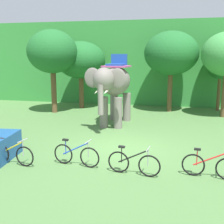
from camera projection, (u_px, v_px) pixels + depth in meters
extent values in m
plane|color=#4C753D|center=(122.00, 149.00, 11.36)|extent=(80.00, 80.00, 0.00)
cube|color=#338438|center=(151.00, 63.00, 23.53)|extent=(36.00, 6.00, 6.23)
cylinder|color=brown|center=(54.00, 92.00, 18.45)|extent=(0.35, 0.35, 2.71)
ellipsoid|color=#1E6028|center=(52.00, 51.00, 17.94)|extent=(3.18, 3.18, 2.75)
cylinder|color=brown|center=(81.00, 92.00, 20.09)|extent=(0.34, 0.34, 2.24)
ellipsoid|color=#1E6028|center=(81.00, 60.00, 19.64)|extent=(3.43, 3.43, 2.56)
cylinder|color=brown|center=(170.00, 92.00, 18.83)|extent=(0.31, 0.31, 2.57)
ellipsoid|color=#1E6028|center=(171.00, 53.00, 18.32)|extent=(3.52, 3.52, 2.84)
cylinder|color=brown|center=(218.00, 94.00, 19.07)|extent=(0.22, 0.22, 2.29)
ellipsoid|color=#1E6028|center=(221.00, 58.00, 18.60)|extent=(2.09, 2.09, 2.81)
ellipsoid|color=slate|center=(116.00, 81.00, 15.14)|extent=(1.65, 3.01, 1.50)
cylinder|color=slate|center=(118.00, 113.00, 14.49)|extent=(0.44, 0.44, 1.60)
cylinder|color=slate|center=(104.00, 112.00, 14.72)|extent=(0.44, 0.44, 1.60)
cylinder|color=slate|center=(127.00, 107.00, 16.17)|extent=(0.44, 0.44, 1.60)
cylinder|color=slate|center=(114.00, 106.00, 16.40)|extent=(0.44, 0.44, 1.60)
ellipsoid|color=slate|center=(104.00, 79.00, 13.22)|extent=(1.09, 1.18, 1.10)
ellipsoid|color=slate|center=(117.00, 78.00, 13.17)|extent=(0.85, 0.23, 0.96)
ellipsoid|color=slate|center=(93.00, 78.00, 13.53)|extent=(0.85, 0.23, 0.96)
cylinder|color=slate|center=(101.00, 100.00, 12.97)|extent=(0.26, 0.26, 1.40)
cone|color=beige|center=(105.00, 92.00, 12.89)|extent=(0.17, 0.57, 0.21)
cone|color=beige|center=(96.00, 92.00, 13.02)|extent=(0.17, 0.57, 0.21)
cube|color=#BF4C8C|center=(117.00, 66.00, 15.08)|extent=(1.44, 1.41, 0.08)
cube|color=#1E4799|center=(117.00, 65.00, 15.06)|extent=(0.99, 1.18, 0.10)
cube|color=#1E4799|center=(119.00, 59.00, 15.47)|extent=(0.91, 0.18, 0.56)
cylinder|color=slate|center=(123.00, 87.00, 16.56)|extent=(0.08, 0.08, 0.90)
torus|color=black|center=(1.00, 153.00, 9.86)|extent=(0.71, 0.14, 0.71)
torus|color=black|center=(25.00, 156.00, 9.52)|extent=(0.71, 0.14, 0.71)
cylinder|color=yellow|center=(11.00, 148.00, 9.65)|extent=(0.97, 0.17, 0.54)
cylinder|color=yellow|center=(3.00, 146.00, 9.77)|extent=(0.03, 0.03, 0.52)
cube|color=black|center=(2.00, 139.00, 9.72)|extent=(0.21, 0.13, 0.06)
cylinder|color=#9E9EA3|center=(23.00, 148.00, 9.49)|extent=(0.03, 0.03, 0.55)
cylinder|color=#9E9EA3|center=(22.00, 141.00, 9.43)|extent=(0.10, 0.52, 0.03)
torus|color=black|center=(63.00, 154.00, 9.76)|extent=(0.71, 0.15, 0.71)
torus|color=black|center=(90.00, 157.00, 9.42)|extent=(0.71, 0.15, 0.71)
cylinder|color=blue|center=(75.00, 149.00, 9.55)|extent=(0.97, 0.18, 0.54)
cylinder|color=blue|center=(66.00, 147.00, 9.67)|extent=(0.03, 0.03, 0.52)
cube|color=black|center=(65.00, 140.00, 9.62)|extent=(0.21, 0.13, 0.06)
cylinder|color=#9E9EA3|center=(88.00, 149.00, 9.38)|extent=(0.03, 0.03, 0.55)
cylinder|color=#9E9EA3|center=(88.00, 142.00, 9.33)|extent=(0.10, 0.52, 0.03)
torus|color=black|center=(119.00, 162.00, 9.02)|extent=(0.71, 0.14, 0.71)
torus|color=black|center=(149.00, 166.00, 8.69)|extent=(0.71, 0.14, 0.71)
cylinder|color=black|center=(133.00, 156.00, 8.82)|extent=(0.97, 0.17, 0.54)
cylinder|color=black|center=(122.00, 155.00, 8.94)|extent=(0.03, 0.03, 0.52)
cube|color=black|center=(122.00, 147.00, 8.89)|extent=(0.21, 0.13, 0.06)
cylinder|color=#9E9EA3|center=(148.00, 157.00, 8.65)|extent=(0.03, 0.03, 0.55)
cylinder|color=#9E9EA3|center=(148.00, 149.00, 8.60)|extent=(0.10, 0.52, 0.03)
torus|color=black|center=(193.00, 165.00, 8.79)|extent=(0.71, 0.13, 0.71)
cylinder|color=red|center=(210.00, 159.00, 8.59)|extent=(0.97, 0.15, 0.54)
cylinder|color=red|center=(197.00, 157.00, 8.70)|extent=(0.03, 0.03, 0.52)
cube|color=black|center=(197.00, 149.00, 8.65)|extent=(0.21, 0.12, 0.06)
cylinder|color=black|center=(4.00, 143.00, 11.11)|extent=(0.65, 0.24, 0.64)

